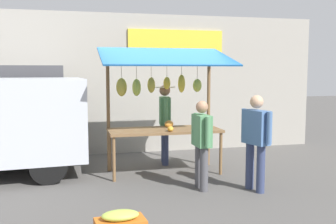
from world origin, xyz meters
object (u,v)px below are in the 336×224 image
Objects in this scene: market_stall at (163,94)px; vendor_with_sunhat at (165,117)px; shopper_in_grey_tee at (256,136)px; shopper_with_ponytail at (202,139)px.

market_stall is 1.45× the size of vendor_with_sunhat.
vendor_with_sunhat reaches higher than shopper_in_grey_tee.
shopper_with_ponytail is 0.91m from shopper_in_grey_tee.
shopper_in_grey_tee is (-0.85, 0.29, 0.07)m from shopper_with_ponytail.
market_stall reaches higher than vendor_with_sunhat.
market_stall is 1.64× the size of shopper_with_ponytail.
market_stall reaches higher than shopper_in_grey_tee.
market_stall is at bearing -7.45° from vendor_with_sunhat.
shopper_in_grey_tee is at bearing -110.64° from shopper_with_ponytail.
shopper_with_ponytail is at bearing 54.61° from shopper_in_grey_tee.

